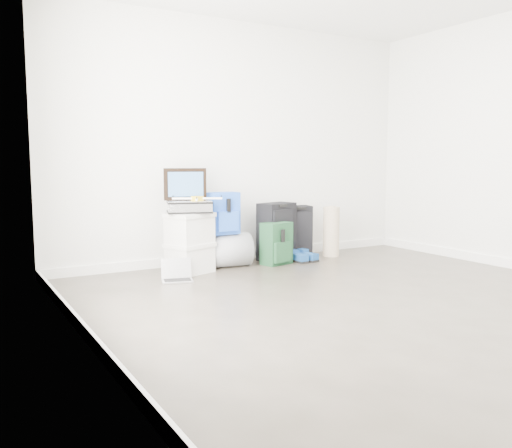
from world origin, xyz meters
TOP-DOWN VIEW (x-y plane):
  - ground at (0.00, 0.00)m, footprint 5.00×5.00m
  - room_envelope at (0.00, 0.02)m, footprint 4.52×5.02m
  - boxes_stack at (-0.82, 2.08)m, footprint 0.53×0.48m
  - briefcase at (-0.82, 2.08)m, footprint 0.51×0.43m
  - painting at (-0.82, 2.18)m, footprint 0.43×0.14m
  - drone at (-0.74, 2.06)m, footprint 0.46×0.46m
  - duffel_bag at (-0.40, 2.18)m, footprint 0.63×0.44m
  - blue_backpack at (-0.40, 2.15)m, footprint 0.32×0.23m
  - large_suitcase at (0.34, 2.25)m, footprint 0.48×0.38m
  - green_backpack at (0.20, 2.02)m, footprint 0.37×0.31m
  - carry_on at (0.65, 2.34)m, footprint 0.43×0.34m
  - shoes at (0.54, 2.02)m, footprint 0.27×0.30m
  - rolled_rug at (1.04, 2.14)m, footprint 0.20×0.20m
  - laptop at (-1.08, 1.81)m, footprint 0.34×0.28m

SIDE VIEW (x-z plane):
  - ground at x=0.00m, z-range 0.00..0.00m
  - shoes at x=0.54m, z-range 0.00..0.09m
  - laptop at x=-1.08m, z-range -0.05..0.15m
  - duffel_bag at x=-0.40m, z-range 0.00..0.37m
  - green_backpack at x=0.20m, z-range -0.01..0.46m
  - rolled_rug at x=1.04m, z-range 0.00..0.60m
  - carry_on at x=0.65m, z-range 0.00..0.61m
  - boxes_stack at x=-0.82m, z-range 0.00..0.62m
  - large_suitcase at x=0.34m, z-range 0.00..0.66m
  - blue_backpack at x=-0.40m, z-range 0.36..0.80m
  - briefcase at x=-0.82m, z-range 0.62..0.74m
  - drone at x=-0.74m, z-range 0.74..0.79m
  - painting at x=-0.82m, z-range 0.74..1.07m
  - room_envelope at x=0.00m, z-range 0.37..3.08m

